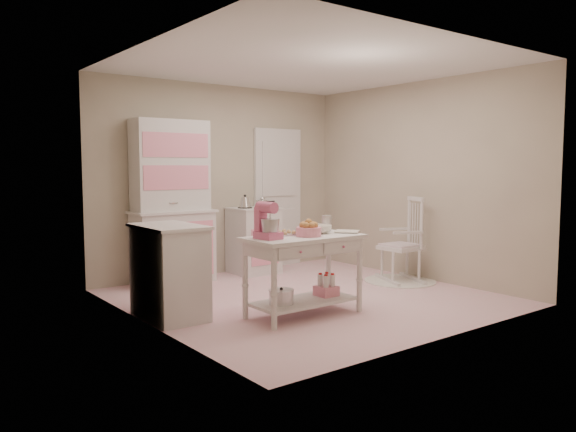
{
  "coord_description": "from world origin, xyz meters",
  "views": [
    {
      "loc": [
        -4.0,
        -4.86,
        1.49
      ],
      "look_at": [
        -0.34,
        -0.07,
        0.95
      ],
      "focal_mm": 35.0,
      "sensor_mm": 36.0,
      "label": 1
    }
  ],
  "objects_px": {
    "hutch": "(172,202)",
    "stand_mixer": "(268,221)",
    "work_table": "(304,276)",
    "rocking_chair": "(401,239)",
    "bread_basket": "(309,232)",
    "base_cabinet": "(169,272)",
    "stove": "(254,240)"
  },
  "relations": [
    {
      "from": "work_table",
      "to": "stand_mixer",
      "type": "bearing_deg",
      "value": 177.27
    },
    {
      "from": "hutch",
      "to": "stove",
      "type": "relative_size",
      "value": 2.26
    },
    {
      "from": "stove",
      "to": "rocking_chair",
      "type": "relative_size",
      "value": 0.84
    },
    {
      "from": "stove",
      "to": "stand_mixer",
      "type": "bearing_deg",
      "value": -120.66
    },
    {
      "from": "hutch",
      "to": "work_table",
      "type": "height_order",
      "value": "hutch"
    },
    {
      "from": "hutch",
      "to": "stand_mixer",
      "type": "height_order",
      "value": "hutch"
    },
    {
      "from": "base_cabinet",
      "to": "bread_basket",
      "type": "height_order",
      "value": "base_cabinet"
    },
    {
      "from": "work_table",
      "to": "stand_mixer",
      "type": "relative_size",
      "value": 3.53
    },
    {
      "from": "hutch",
      "to": "bread_basket",
      "type": "height_order",
      "value": "hutch"
    },
    {
      "from": "work_table",
      "to": "stand_mixer",
      "type": "xyz_separation_m",
      "value": [
        -0.42,
        0.02,
        0.57
      ]
    },
    {
      "from": "base_cabinet",
      "to": "bread_basket",
      "type": "distance_m",
      "value": 1.42
    },
    {
      "from": "bread_basket",
      "to": "stove",
      "type": "bearing_deg",
      "value": 69.37
    },
    {
      "from": "rocking_chair",
      "to": "stand_mixer",
      "type": "distance_m",
      "value": 2.54
    },
    {
      "from": "work_table",
      "to": "bread_basket",
      "type": "distance_m",
      "value": 0.45
    },
    {
      "from": "hutch",
      "to": "rocking_chair",
      "type": "bearing_deg",
      "value": -35.51
    },
    {
      "from": "rocking_chair",
      "to": "work_table",
      "type": "relative_size",
      "value": 0.92
    },
    {
      "from": "rocking_chair",
      "to": "bread_basket",
      "type": "relative_size",
      "value": 4.4
    },
    {
      "from": "rocking_chair",
      "to": "bread_basket",
      "type": "distance_m",
      "value": 2.12
    },
    {
      "from": "bread_basket",
      "to": "base_cabinet",
      "type": "bearing_deg",
      "value": 145.7
    },
    {
      "from": "stand_mixer",
      "to": "bread_basket",
      "type": "xyz_separation_m",
      "value": [
        0.44,
        -0.07,
        -0.12
      ]
    },
    {
      "from": "rocking_chair",
      "to": "bread_basket",
      "type": "height_order",
      "value": "rocking_chair"
    },
    {
      "from": "stove",
      "to": "rocking_chair",
      "type": "xyz_separation_m",
      "value": [
        1.18,
        -1.65,
        0.09
      ]
    },
    {
      "from": "stove",
      "to": "base_cabinet",
      "type": "xyz_separation_m",
      "value": [
        -1.97,
        -1.45,
        0.0
      ]
    },
    {
      "from": "work_table",
      "to": "bread_basket",
      "type": "height_order",
      "value": "bread_basket"
    },
    {
      "from": "stand_mixer",
      "to": "bread_basket",
      "type": "bearing_deg",
      "value": -14.7
    },
    {
      "from": "hutch",
      "to": "stove",
      "type": "bearing_deg",
      "value": -2.39
    },
    {
      "from": "rocking_chair",
      "to": "stand_mixer",
      "type": "relative_size",
      "value": 3.24
    },
    {
      "from": "base_cabinet",
      "to": "stand_mixer",
      "type": "distance_m",
      "value": 1.11
    },
    {
      "from": "bread_basket",
      "to": "hutch",
      "type": "bearing_deg",
      "value": 99.04
    },
    {
      "from": "hutch",
      "to": "stove",
      "type": "height_order",
      "value": "hutch"
    },
    {
      "from": "stove",
      "to": "base_cabinet",
      "type": "height_order",
      "value": "same"
    },
    {
      "from": "stove",
      "to": "stand_mixer",
      "type": "height_order",
      "value": "stand_mixer"
    }
  ]
}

